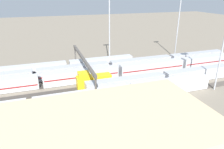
{
  "coord_description": "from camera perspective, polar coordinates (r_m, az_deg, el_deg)",
  "views": [
    {
      "loc": [
        14.22,
        56.2,
        26.04
      ],
      "look_at": [
        -4.48,
        0.54,
        2.5
      ],
      "focal_mm": 33.12,
      "sensor_mm": 36.0,
      "label": 1
    }
  ],
  "objects": [
    {
      "name": "ground_plane",
      "position": [
        63.55,
        -3.99,
        -2.4
      ],
      "size": [
        400.0,
        400.0,
        0.0
      ],
      "primitive_type": "plane",
      "color": "#756B5B"
    },
    {
      "name": "track_bed_0",
      "position": [
        74.81,
        -6.45,
        1.38
      ],
      "size": [
        140.0,
        2.8,
        0.12
      ],
      "primitive_type": "cube",
      "color": "#4C443D",
      "rests_on": "ground_plane"
    },
    {
      "name": "track_bed_1",
      "position": [
        70.25,
        -5.56,
        0.03
      ],
      "size": [
        140.0,
        2.8,
        0.12
      ],
      "primitive_type": "cube",
      "color": "#3D3833",
      "rests_on": "ground_plane"
    },
    {
      "name": "track_bed_2",
      "position": [
        65.75,
        -4.55,
        -1.5
      ],
      "size": [
        140.0,
        2.8,
        0.12
      ],
      "primitive_type": "cube",
      "color": "#3D3833",
      "rests_on": "ground_plane"
    },
    {
      "name": "track_bed_3",
      "position": [
        61.33,
        -3.39,
        -3.26
      ],
      "size": [
        140.0,
        2.8,
        0.12
      ],
      "primitive_type": "cube",
      "color": "#3D3833",
      "rests_on": "ground_plane"
    },
    {
      "name": "track_bed_4",
      "position": [
        57.0,
        -2.05,
        -5.28
      ],
      "size": [
        140.0,
        2.8,
        0.12
      ],
      "primitive_type": "cube",
      "color": "#3D3833",
      "rests_on": "ground_plane"
    },
    {
      "name": "track_bed_5",
      "position": [
        52.79,
        -0.48,
        -7.63
      ],
      "size": [
        140.0,
        2.8,
        0.12
      ],
      "primitive_type": "cube",
      "color": "#4C443D",
      "rests_on": "ground_plane"
    },
    {
      "name": "train_on_track_3",
      "position": [
        60.04,
        -5.25,
        -1.69
      ],
      "size": [
        10.0,
        3.0,
        5.0
      ],
      "color": "gold",
      "rests_on": "ground_plane"
    },
    {
      "name": "train_on_track_0",
      "position": [
        72.96,
        -21.48,
        1.04
      ],
      "size": [
        71.4,
        3.06,
        3.8
      ],
      "color": "#B7BABF",
      "rests_on": "ground_plane"
    },
    {
      "name": "train_on_track_1",
      "position": [
        71.08,
        -0.76,
        2.07
      ],
      "size": [
        95.6,
        3.06,
        3.8
      ],
      "color": "#A8AAB2",
      "rests_on": "ground_plane"
    },
    {
      "name": "train_on_track_2",
      "position": [
        67.15,
        1.87,
        0.86
      ],
      "size": [
        95.6,
        3.06,
        3.8
      ],
      "color": "#B7BABF",
      "rests_on": "ground_plane"
    },
    {
      "name": "train_on_track_4",
      "position": [
        69.33,
        21.49,
        0.07
      ],
      "size": [
        66.4,
        3.0,
        4.4
      ],
      "color": "#285193",
      "rests_on": "ground_plane"
    },
    {
      "name": "train_on_track_5",
      "position": [
        50.42,
        -7.85,
        -6.83
      ],
      "size": [
        71.4,
        3.0,
        3.8
      ],
      "color": "silver",
      "rests_on": "ground_plane"
    },
    {
      "name": "light_mast_0",
      "position": [
        89.46,
        18.0,
        14.74
      ],
      "size": [
        2.8,
        0.7,
        25.78
      ],
      "color": "#9EA0A5",
      "rests_on": "ground_plane"
    },
    {
      "name": "light_mast_2",
      "position": [
        74.79,
        -0.72,
        15.77
      ],
      "size": [
        2.8,
        0.7,
        28.66
      ],
      "color": "#9EA0A5",
      "rests_on": "ground_plane"
    },
    {
      "name": "signal_gantry",
      "position": [
        60.01,
        -8.02,
        3.69
      ],
      "size": [
        0.7,
        30.0,
        8.8
      ],
      "color": "#4C4742",
      "rests_on": "ground_plane"
    }
  ]
}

